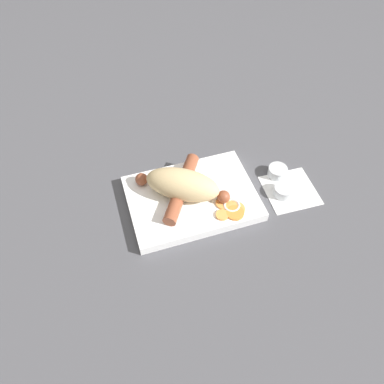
{
  "coord_description": "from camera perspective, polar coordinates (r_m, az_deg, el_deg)",
  "views": [
    {
      "loc": [
        -0.14,
        -0.44,
        0.61
      ],
      "look_at": [
        0.0,
        0.0,
        0.03
      ],
      "focal_mm": 35.0,
      "sensor_mm": 36.0,
      "label": 1
    }
  ],
  "objects": [
    {
      "name": "ground_plane",
      "position": [
        0.77,
        0.0,
        -1.43
      ],
      "size": [
        3.0,
        3.0,
        0.0
      ],
      "primitive_type": "plane",
      "color": "#4C4C51"
    },
    {
      "name": "food_tray",
      "position": [
        0.76,
        0.0,
        -0.96
      ],
      "size": [
        0.25,
        0.18,
        0.02
      ],
      "color": "white",
      "rests_on": "ground_plane"
    },
    {
      "name": "bread_roll",
      "position": [
        0.73,
        -1.47,
        1.15
      ],
      "size": [
        0.16,
        0.13,
        0.06
      ],
      "color": "#DBBC84",
      "rests_on": "food_tray"
    },
    {
      "name": "sausage",
      "position": [
        0.75,
        -1.57,
        0.63
      ],
      "size": [
        0.17,
        0.16,
        0.03
      ],
      "color": "brown",
      "rests_on": "food_tray"
    },
    {
      "name": "pickled_veggies",
      "position": [
        0.73,
        5.95,
        -2.53
      ],
      "size": [
        0.07,
        0.08,
        0.01
      ],
      "color": "#F99E4C",
      "rests_on": "food_tray"
    },
    {
      "name": "napkin",
      "position": [
        0.81,
        14.73,
        0.29
      ],
      "size": [
        0.11,
        0.11,
        0.0
      ],
      "color": "white",
      "rests_on": "ground_plane"
    },
    {
      "name": "condiment_cup_near",
      "position": [
        0.79,
        13.75,
        0.1
      ],
      "size": [
        0.04,
        0.04,
        0.02
      ],
      "color": "silver",
      "rests_on": "ground_plane"
    },
    {
      "name": "condiment_cup_far",
      "position": [
        0.82,
        12.86,
        2.97
      ],
      "size": [
        0.04,
        0.04,
        0.02
      ],
      "color": "silver",
      "rests_on": "ground_plane"
    }
  ]
}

